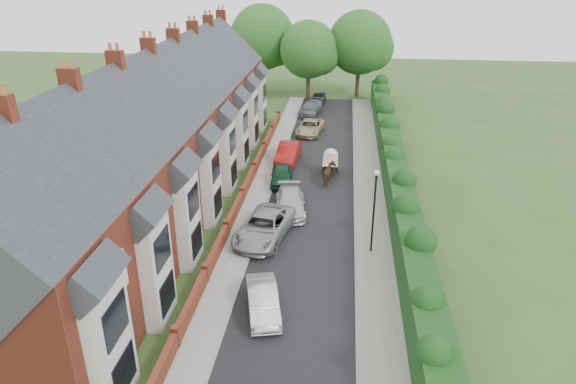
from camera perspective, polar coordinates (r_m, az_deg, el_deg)
name	(u,v)px	position (r m, az deg, el deg)	size (l,w,h in m)	color
ground	(307,289)	(27.04, 2.13, -10.69)	(140.00, 140.00, 0.00)	#2D4C1E
road	(312,199)	(36.61, 2.68, -0.75)	(6.00, 58.00, 0.02)	black
pavement_hedge_side	(370,201)	(36.59, 9.10, -0.97)	(2.20, 58.00, 0.12)	gray
pavement_house_side	(259,196)	(36.99, -3.28, -0.40)	(1.70, 58.00, 0.12)	gray
kerb_hedge_side	(355,200)	(36.55, 7.46, -0.89)	(0.18, 58.00, 0.13)	gray
kerb_house_side	(270,196)	(36.87, -2.05, -0.45)	(0.18, 58.00, 0.13)	gray
hedge	(398,182)	(36.12, 12.11, 1.12)	(2.10, 58.00, 2.85)	#123915
terrace_row	(160,138)	(36.11, -14.03, 5.80)	(9.05, 40.50, 11.50)	maroon
garden_wall_row	(242,196)	(36.11, -5.12, -0.40)	(0.35, 40.35, 1.10)	brown
lamppost	(374,201)	(28.88, 9.59, -1.05)	(0.32, 0.32, 5.16)	black
tree_far_left	(312,51)	(63.08, 2.63, 15.37)	(7.14, 6.80, 9.29)	#332316
tree_far_right	(363,44)	(64.86, 8.31, 15.94)	(7.98, 7.60, 10.31)	#332316
tree_far_back	(266,39)	(66.55, -2.50, 16.63)	(8.40, 8.00, 10.82)	#332316
car_silver_a	(263,301)	(25.11, -2.80, -11.95)	(1.41, 4.04, 1.33)	#B2B2B7
car_silver_b	(264,227)	(31.17, -2.65, -3.89)	(2.61, 5.65, 1.57)	#94969B
car_white	(290,203)	(34.41, 0.26, -1.20)	(1.91, 4.69, 1.36)	#BEBEBE
car_green	(281,175)	(38.85, -0.73, 1.88)	(1.59, 3.95, 1.34)	#113A21
car_red	(288,153)	(43.14, 0.03, 4.37)	(1.65, 4.73, 1.56)	#9F1511
car_beige	(310,127)	(50.50, 2.48, 7.21)	(2.20, 4.76, 1.32)	tan
car_grey	(311,108)	(57.17, 2.59, 9.30)	(1.98, 4.88, 1.42)	slate
car_black	(318,98)	(61.93, 3.39, 10.43)	(1.58, 3.93, 1.34)	black
horse	(329,174)	(38.79, 4.61, 1.98)	(0.87, 1.91, 1.61)	#4D351C
horse_cart	(330,161)	(40.59, 4.73, 3.49)	(1.23, 2.72, 1.96)	black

